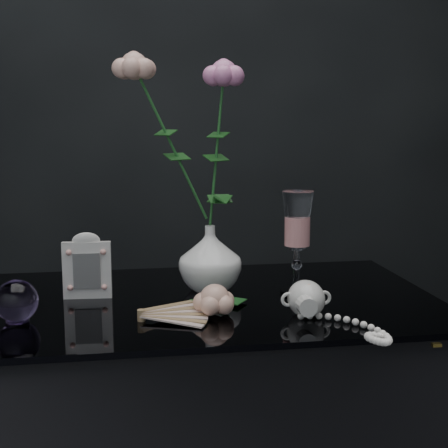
{
  "coord_description": "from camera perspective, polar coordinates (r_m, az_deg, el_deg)",
  "views": [
    {
      "loc": [
        -0.12,
        -1.22,
        1.13
      ],
      "look_at": [
        0.07,
        0.04,
        0.92
      ],
      "focal_mm": 50.0,
      "sensor_mm": 36.0,
      "label": 1
    }
  ],
  "objects": [
    {
      "name": "roses",
      "position": [
        1.34,
        -3.34,
        8.44
      ],
      "size": [
        0.27,
        0.12,
        0.41
      ],
      "color": "#E3AA97",
      "rests_on": "vase"
    },
    {
      "name": "wine_glass",
      "position": [
        1.35,
        6.69,
        -1.71
      ],
      "size": [
        0.07,
        0.07,
        0.22
      ],
      "primitive_type": null,
      "rotation": [
        0.0,
        0.0,
        0.0
      ],
      "color": "white",
      "rests_on": "table"
    },
    {
      "name": "paperweight",
      "position": [
        1.23,
        -18.44,
        -6.69
      ],
      "size": [
        0.1,
        0.1,
        0.08
      ],
      "primitive_type": null,
      "rotation": [
        0.0,
        0.0,
        -0.3
      ],
      "color": "#9876C0",
      "rests_on": "table"
    },
    {
      "name": "loose_rose",
      "position": [
        1.21,
        -0.86,
        -6.94
      ],
      "size": [
        0.2,
        0.22,
        0.06
      ],
      "primitive_type": null,
      "rotation": [
        0.0,
        0.0,
        0.43
      ],
      "color": "#DFA890",
      "rests_on": "table"
    },
    {
      "name": "paper_fan",
      "position": [
        1.19,
        -7.57,
        -8.18
      ],
      "size": [
        0.26,
        0.21,
        0.03
      ],
      "primitive_type": null,
      "rotation": [
        0.0,
        0.0,
        -0.07
      ],
      "color": "beige",
      "rests_on": "table"
    },
    {
      "name": "pearl_jar",
      "position": [
        1.22,
        7.53,
        -6.63
      ],
      "size": [
        0.25,
        0.26,
        0.07
      ],
      "primitive_type": null,
      "rotation": [
        0.0,
        0.0,
        0.0
      ],
      "color": "silver",
      "rests_on": "table"
    },
    {
      "name": "vase",
      "position": [
        1.38,
        -1.28,
        -3.14
      ],
      "size": [
        0.18,
        0.18,
        0.15
      ],
      "primitive_type": "imported",
      "rotation": [
        0.0,
        0.0,
        -0.38
      ],
      "color": "white",
      "rests_on": "table"
    },
    {
      "name": "picture_frame",
      "position": [
        1.35,
        -12.42,
        -3.72
      ],
      "size": [
        0.11,
        0.09,
        0.14
      ],
      "primitive_type": null,
      "rotation": [
        0.0,
        0.0,
        -0.06
      ],
      "color": "silver",
      "rests_on": "table"
    }
  ]
}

